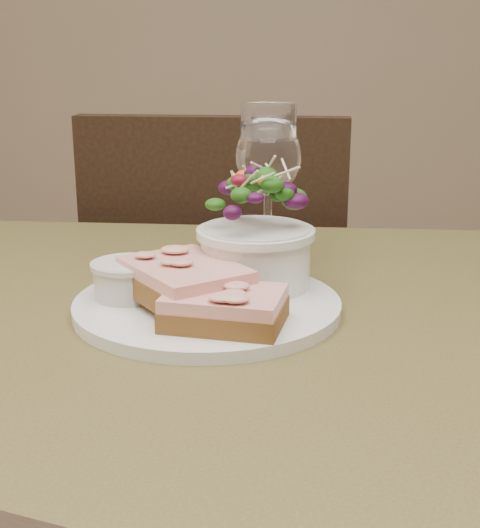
# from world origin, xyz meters

# --- Properties ---
(cafe_table) EXTENTS (0.80, 0.80, 0.75)m
(cafe_table) POSITION_xyz_m (0.00, 0.00, 0.65)
(cafe_table) COLOR #473B1E
(cafe_table) RESTS_ON ground
(chair_far) EXTENTS (0.43, 0.43, 0.90)m
(chair_far) POSITION_xyz_m (-0.07, 0.65, 0.29)
(chair_far) COLOR black
(chair_far) RESTS_ON ground
(dinner_plate) EXTENTS (0.26, 0.26, 0.01)m
(dinner_plate) POSITION_xyz_m (-0.03, 0.04, 0.76)
(dinner_plate) COLOR white
(dinner_plate) RESTS_ON cafe_table
(sandwich_front) EXTENTS (0.11, 0.09, 0.03)m
(sandwich_front) POSITION_xyz_m (-0.00, -0.03, 0.78)
(sandwich_front) COLOR #4F3215
(sandwich_front) RESTS_ON dinner_plate
(sandwich_back) EXTENTS (0.15, 0.15, 0.03)m
(sandwich_back) POSITION_xyz_m (-0.05, 0.02, 0.79)
(sandwich_back) COLOR #4F3215
(sandwich_back) RESTS_ON dinner_plate
(ramekin) EXTENTS (0.07, 0.07, 0.04)m
(ramekin) POSITION_xyz_m (-0.11, 0.04, 0.78)
(ramekin) COLOR beige
(ramekin) RESTS_ON dinner_plate
(salad_bowl) EXTENTS (0.11, 0.11, 0.13)m
(salad_bowl) POSITION_xyz_m (0.02, 0.09, 0.82)
(salad_bowl) COLOR white
(salad_bowl) RESTS_ON dinner_plate
(garnish) EXTENTS (0.05, 0.04, 0.02)m
(garnish) POSITION_xyz_m (-0.09, 0.11, 0.77)
(garnish) COLOR #0C3C0B
(garnish) RESTS_ON dinner_plate
(wine_glass) EXTENTS (0.08, 0.08, 0.18)m
(wine_glass) POSITION_xyz_m (0.02, 0.21, 0.87)
(wine_glass) COLOR white
(wine_glass) RESTS_ON cafe_table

